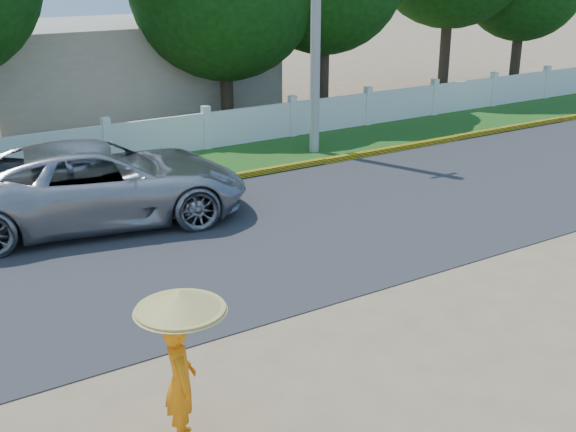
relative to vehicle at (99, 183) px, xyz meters
name	(u,v)px	position (x,y,z in m)	size (l,w,h in m)	color
ground	(358,334)	(1.66, -6.87, -0.87)	(120.00, 120.00, 0.00)	#9E8460
road	(222,240)	(1.66, -2.37, -0.86)	(60.00, 7.00, 0.02)	#38383A
grass_verge	(128,177)	(1.66, 2.88, -0.85)	(60.00, 3.50, 0.03)	#2D601E
curb	(153,191)	(1.66, 1.18, -0.79)	(40.00, 0.18, 0.16)	yellow
fence	(107,145)	(1.66, 4.33, -0.32)	(40.00, 0.10, 1.10)	silver
building_near	(122,67)	(4.66, 11.13, 0.73)	(10.00, 6.00, 3.20)	#B7AD99
vehicle	(99,183)	(0.00, 0.00, 0.00)	(2.89, 6.26, 1.74)	#9EA0A6
monk_with_parasol	(180,344)	(-1.60, -7.73, 0.39)	(1.06, 1.06, 1.93)	orange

